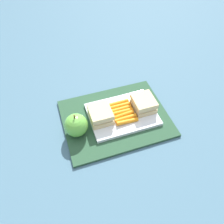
{
  "coord_description": "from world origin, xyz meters",
  "views": [
    {
      "loc": [
        0.17,
        0.47,
        0.62
      ],
      "look_at": [
        0.01,
        0.0,
        0.04
      ],
      "focal_mm": 36.45,
      "sensor_mm": 36.0,
      "label": 1
    }
  ],
  "objects_px": {
    "sandwich_half_left": "(144,104)",
    "apple": "(76,125)",
    "carrot_sticks_bundle": "(122,112)",
    "food_tray": "(122,114)",
    "sandwich_half_right": "(100,115)"
  },
  "relations": [
    {
      "from": "food_tray",
      "to": "apple",
      "type": "distance_m",
      "value": 0.17
    },
    {
      "from": "sandwich_half_right",
      "to": "sandwich_half_left",
      "type": "bearing_deg",
      "value": 180.0
    },
    {
      "from": "apple",
      "to": "carrot_sticks_bundle",
      "type": "bearing_deg",
      "value": -173.0
    },
    {
      "from": "sandwich_half_left",
      "to": "sandwich_half_right",
      "type": "distance_m",
      "value": 0.16
    },
    {
      "from": "sandwich_half_left",
      "to": "apple",
      "type": "height_order",
      "value": "apple"
    },
    {
      "from": "sandwich_half_right",
      "to": "carrot_sticks_bundle",
      "type": "bearing_deg",
      "value": 179.72
    },
    {
      "from": "apple",
      "to": "sandwich_half_left",
      "type": "bearing_deg",
      "value": -175.13
    },
    {
      "from": "carrot_sticks_bundle",
      "to": "apple",
      "type": "height_order",
      "value": "apple"
    },
    {
      "from": "sandwich_half_left",
      "to": "carrot_sticks_bundle",
      "type": "height_order",
      "value": "sandwich_half_left"
    },
    {
      "from": "sandwich_half_left",
      "to": "carrot_sticks_bundle",
      "type": "relative_size",
      "value": 0.78
    },
    {
      "from": "sandwich_half_right",
      "to": "carrot_sticks_bundle",
      "type": "distance_m",
      "value": 0.08
    },
    {
      "from": "sandwich_half_right",
      "to": "carrot_sticks_bundle",
      "type": "xyz_separation_m",
      "value": [
        -0.08,
        0.0,
        -0.02
      ]
    },
    {
      "from": "food_tray",
      "to": "carrot_sticks_bundle",
      "type": "xyz_separation_m",
      "value": [
        -0.0,
        0.0,
        0.01
      ]
    },
    {
      "from": "sandwich_half_right",
      "to": "apple",
      "type": "relative_size",
      "value": 0.92
    },
    {
      "from": "food_tray",
      "to": "sandwich_half_left",
      "type": "relative_size",
      "value": 2.88
    }
  ]
}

